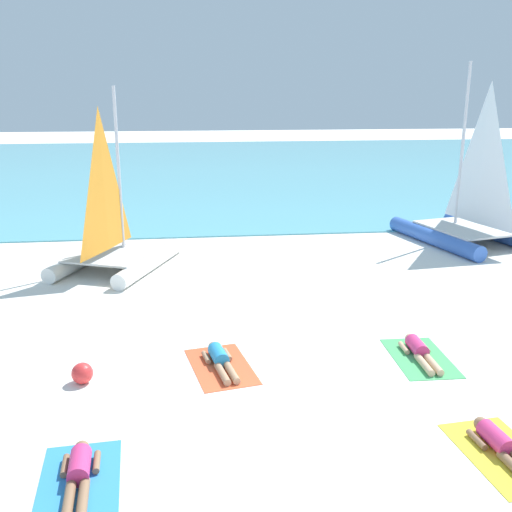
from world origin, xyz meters
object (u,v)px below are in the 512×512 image
sunbather_leftmost (79,473)px  sailboat_white (115,243)px  towel_leftmost (79,483)px  sunbather_rightmost (419,351)px  towel_rightmost (420,358)px  sunbather_center_right (501,445)px  sunbather_center_left (220,359)px  towel_center_right (503,455)px  towel_center_left (221,366)px  sailboat_blue (467,217)px  beach_ball (82,373)px

sunbather_leftmost → sailboat_white: bearing=88.7°
towel_leftmost → sunbather_leftmost: size_ratio=1.21×
sunbather_leftmost → sunbather_rightmost: bearing=23.0°
towel_rightmost → sunbather_leftmost: bearing=-152.8°
sunbather_leftmost → sunbather_rightmost: 7.01m
towel_leftmost → sunbather_center_right: bearing=0.1°
sunbather_center_left → towel_center_right: sunbather_center_left is taller
sailboat_white → sunbather_rightmost: size_ratio=3.43×
sunbather_center_right → towel_rightmost: sunbather_center_right is taller
towel_leftmost → sunbather_rightmost: (6.20, 3.33, 0.13)m
sunbather_center_left → sunbather_rightmost: (4.05, -0.08, 0.00)m
sailboat_white → sunbather_center_right: sailboat_white is taller
towel_center_left → towel_leftmost: bearing=-122.9°
sailboat_white → sunbather_leftmost: size_ratio=3.42×
sunbather_center_left → sailboat_blue: bearing=32.1°
sunbather_center_left → sunbather_rightmost: same height
towel_center_left → towel_center_right: 5.25m
sunbather_center_left → towel_center_right: size_ratio=0.82×
towel_center_left → beach_ball: (-2.59, -0.37, 0.19)m
sunbather_center_right → beach_ball: bearing=150.4°
sailboat_blue → sunbather_center_left: bearing=-150.6°
towel_center_right → sunbather_center_left: bearing=139.3°
sunbather_leftmost → beach_ball: (-0.42, 2.90, 0.07)m
sailboat_white → sailboat_blue: bearing=29.8°
towel_leftmost → towel_rightmost: 7.00m
towel_center_right → towel_rightmost: bearing=89.5°
towel_leftmost → towel_center_left: same height
towel_leftmost → towel_center_right: (6.17, -0.06, 0.00)m
beach_ball → sailboat_white: bearing=91.5°
sunbather_center_left → sunbather_rightmost: 4.05m
sailboat_blue → towel_center_right: (-5.16, -12.07, -0.91)m
towel_leftmost → sunbather_center_left: (2.15, 3.40, 0.13)m
beach_ball → sunbather_leftmost: bearing=-81.7°
sunbather_rightmost → beach_ball: 6.64m
sunbather_center_left → beach_ball: beach_ball is taller
towel_leftmost → sunbather_leftmost: bearing=94.7°
sunbather_leftmost → sunbather_center_right: 6.17m
towel_rightmost → sailboat_white: bearing=134.0°
sunbather_rightmost → beach_ball: size_ratio=3.94×
sailboat_white → sunbather_leftmost: bearing=-64.8°
sunbather_leftmost → beach_ball: beach_ball is taller
sailboat_blue → sunbather_rightmost: 10.12m
towel_leftmost → sailboat_white: bearing=93.4°
towel_center_right → beach_ball: (-6.60, 3.03, 0.19)m
sailboat_blue → sunbather_rightmost: bearing=-134.3°
sunbather_leftmost → towel_rightmost: sunbather_leftmost is taller
towel_rightmost → beach_ball: bearing=-177.5°
towel_rightmost → beach_ball: size_ratio=4.79×
towel_center_left → sunbather_center_right: bearing=-39.8°
sailboat_blue → towel_center_left: 12.66m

